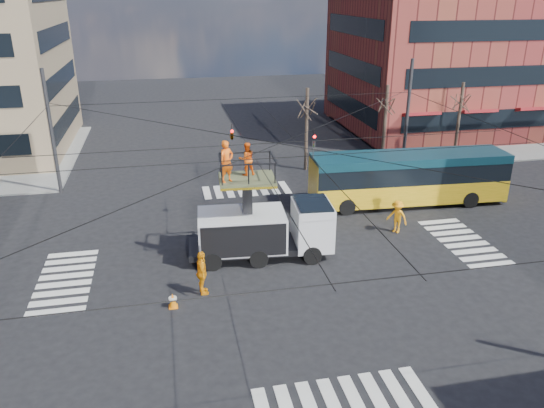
{
  "coord_description": "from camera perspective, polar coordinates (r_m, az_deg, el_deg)",
  "views": [
    {
      "loc": [
        -4.97,
        -22.67,
        12.31
      ],
      "look_at": [
        -0.09,
        1.13,
        2.51
      ],
      "focal_mm": 35.0,
      "sensor_mm": 36.0,
      "label": 1
    }
  ],
  "objects": [
    {
      "name": "worker_ground",
      "position": [
        23.21,
        -7.55,
        -7.37
      ],
      "size": [
        0.59,
        1.22,
        2.03
      ],
      "primitive_type": "imported",
      "rotation": [
        0.0,
        0.0,
        1.65
      ],
      "color": "orange",
      "rests_on": "ground"
    },
    {
      "name": "crosswalks",
      "position": [
        26.26,
        0.68,
        -5.96
      ],
      "size": [
        22.4,
        22.4,
        0.02
      ],
      "primitive_type": null,
      "color": "silver",
      "rests_on": "ground"
    },
    {
      "name": "tree_a",
      "position": [
        38.29,
        3.79,
        10.34
      ],
      "size": [
        2.0,
        2.0,
        6.0
      ],
      "color": "#382B21",
      "rests_on": "ground"
    },
    {
      "name": "sidewalk_ne",
      "position": [
        52.26,
        18.74,
        7.24
      ],
      "size": [
        18.0,
        18.0,
        0.12
      ],
      "primitive_type": "cube",
      "color": "slate",
      "rests_on": "ground"
    },
    {
      "name": "overhead_network",
      "position": [
        24.91,
        0.37,
        3.18
      ],
      "size": [
        24.24,
        24.24,
        8.0
      ],
      "color": "#2D2D30",
      "rests_on": "ground"
    },
    {
      "name": "city_bus",
      "position": [
        33.46,
        14.46,
        2.81
      ],
      "size": [
        12.11,
        3.19,
        3.2
      ],
      "rotation": [
        0.0,
        0.0,
        -0.05
      ],
      "color": "gold",
      "rests_on": "ground"
    },
    {
      "name": "building_ne",
      "position": [
        54.13,
        19.01,
        15.2
      ],
      "size": [
        20.06,
        16.06,
        14.0
      ],
      "color": "maroon",
      "rests_on": "ground"
    },
    {
      "name": "traffic_cone",
      "position": [
        22.81,
        -10.63,
        -10.13
      ],
      "size": [
        0.36,
        0.36,
        0.67
      ],
      "primitive_type": "cone",
      "color": "orange",
      "rests_on": "ground"
    },
    {
      "name": "tree_c",
      "position": [
        43.01,
        19.68,
        10.42
      ],
      "size": [
        2.0,
        2.0,
        6.0
      ],
      "color": "#382B21",
      "rests_on": "ground"
    },
    {
      "name": "flagger",
      "position": [
        29.56,
        13.32,
        -1.33
      ],
      "size": [
        1.27,
        1.35,
        1.83
      ],
      "primitive_type": "imported",
      "rotation": [
        0.0,
        0.0,
        -0.9
      ],
      "color": "#FF9910",
      "rests_on": "ground"
    },
    {
      "name": "tree_b",
      "position": [
        40.28,
        12.2,
        10.48
      ],
      "size": [
        2.0,
        2.0,
        6.0
      ],
      "color": "#382B21",
      "rests_on": "ground"
    },
    {
      "name": "utility_truck",
      "position": [
        25.81,
        -0.85,
        -1.62
      ],
      "size": [
        7.15,
        3.05,
        6.09
      ],
      "rotation": [
        0.0,
        0.0,
        -0.07
      ],
      "color": "black",
      "rests_on": "ground"
    },
    {
      "name": "ground",
      "position": [
        26.27,
        0.68,
        -5.98
      ],
      "size": [
        120.0,
        120.0,
        0.0
      ],
      "primitive_type": "plane",
      "color": "black",
      "rests_on": "ground"
    }
  ]
}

